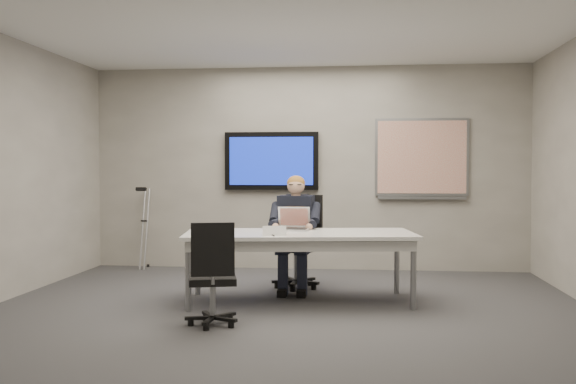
# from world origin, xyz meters

# --- Properties ---
(floor) EXTENTS (6.00, 6.00, 0.02)m
(floor) POSITION_xyz_m (0.00, 0.00, 0.00)
(floor) COLOR #343537
(floor) RESTS_ON ground
(ceiling) EXTENTS (6.00, 6.00, 0.02)m
(ceiling) POSITION_xyz_m (0.00, 0.00, 2.80)
(ceiling) COLOR white
(ceiling) RESTS_ON wall_back
(wall_back) EXTENTS (6.00, 0.02, 2.80)m
(wall_back) POSITION_xyz_m (0.00, 3.00, 1.40)
(wall_back) COLOR gray
(wall_back) RESTS_ON ground
(wall_front) EXTENTS (6.00, 0.02, 2.80)m
(wall_front) POSITION_xyz_m (0.00, -3.00, 1.40)
(wall_front) COLOR gray
(wall_front) RESTS_ON ground
(conference_table) EXTENTS (2.47, 1.30, 0.73)m
(conference_table) POSITION_xyz_m (0.09, 0.76, 0.65)
(conference_table) COLOR silver
(conference_table) RESTS_ON ground
(tv_display) EXTENTS (1.30, 0.09, 0.80)m
(tv_display) POSITION_xyz_m (-0.50, 2.95, 1.50)
(tv_display) COLOR black
(tv_display) RESTS_ON wall_back
(whiteboard) EXTENTS (1.25, 0.08, 1.10)m
(whiteboard) POSITION_xyz_m (1.55, 2.97, 1.53)
(whiteboard) COLOR gray
(whiteboard) RESTS_ON wall_back
(office_chair_far) EXTENTS (0.68, 0.68, 1.08)m
(office_chair_far) POSITION_xyz_m (-0.00, 1.59, 0.34)
(office_chair_far) COLOR black
(office_chair_far) RESTS_ON ground
(office_chair_near) EXTENTS (0.53, 0.53, 0.93)m
(office_chair_near) POSITION_xyz_m (-0.58, -0.36, 0.29)
(office_chair_near) COLOR black
(office_chair_near) RESTS_ON ground
(seated_person) EXTENTS (0.43, 0.74, 1.31)m
(seated_person) POSITION_xyz_m (-0.02, 1.34, 0.53)
(seated_person) COLOR #212537
(seated_person) RESTS_ON office_chair_far
(crutch) EXTENTS (0.30, 0.62, 1.21)m
(crutch) POSITION_xyz_m (-2.27, 2.79, 0.58)
(crutch) COLOR #B2B4BA
(crutch) RESTS_ON ground
(laptop) EXTENTS (0.36, 0.33, 0.25)m
(laptop) POSITION_xyz_m (-0.00, 1.02, 0.79)
(laptop) COLOR silver
(laptop) RESTS_ON conference_table
(name_tent) EXTENTS (0.24, 0.10, 0.09)m
(name_tent) POSITION_xyz_m (-0.14, 0.46, 0.77)
(name_tent) COLOR white
(name_tent) RESTS_ON conference_table
(pen) EXTENTS (0.05, 0.13, 0.01)m
(pen) POSITION_xyz_m (-0.14, 0.38, 0.73)
(pen) COLOR black
(pen) RESTS_ON conference_table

